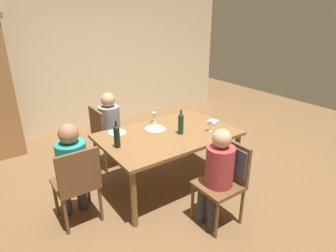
{
  "coord_description": "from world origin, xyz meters",
  "views": [
    {
      "loc": [
        -1.95,
        -2.76,
        2.21
      ],
      "look_at": [
        0.0,
        0.0,
        0.84
      ],
      "focal_mm": 30.71,
      "sensor_mm": 36.0,
      "label": 1
    }
  ],
  "objects_px": {
    "wine_bottle_tall_green": "(117,136)",
    "wine_bottle_dark_red": "(181,123)",
    "person_man_bearded": "(72,166)",
    "person_man_guest": "(218,171)",
    "dining_table": "(168,139)",
    "wine_glass_centre": "(210,124)",
    "wine_glass_near_left": "(154,115)",
    "person_woman_host": "(112,124)",
    "dinner_plate_guest_left": "(117,133)",
    "chair_far_left": "(105,133)",
    "chair_near": "(227,171)",
    "dinner_plate_host": "(155,129)",
    "chair_left_end": "(77,181)"
  },
  "relations": [
    {
      "from": "person_woman_host",
      "to": "wine_bottle_tall_green",
      "type": "height_order",
      "value": "person_woman_host"
    },
    {
      "from": "dining_table",
      "to": "chair_left_end",
      "type": "xyz_separation_m",
      "value": [
        -1.24,
        -0.09,
        -0.13
      ]
    },
    {
      "from": "dining_table",
      "to": "wine_glass_centre",
      "type": "bearing_deg",
      "value": -28.4
    },
    {
      "from": "chair_far_left",
      "to": "wine_bottle_dark_red",
      "type": "bearing_deg",
      "value": 30.1
    },
    {
      "from": "wine_bottle_tall_green",
      "to": "wine_bottle_dark_red",
      "type": "relative_size",
      "value": 1.01
    },
    {
      "from": "person_man_guest",
      "to": "wine_glass_near_left",
      "type": "bearing_deg",
      "value": -3.55
    },
    {
      "from": "chair_far_left",
      "to": "wine_bottle_tall_green",
      "type": "distance_m",
      "value": 1.01
    },
    {
      "from": "chair_near",
      "to": "wine_bottle_tall_green",
      "type": "relative_size",
      "value": 2.87
    },
    {
      "from": "person_woman_host",
      "to": "person_man_bearded",
      "type": "height_order",
      "value": "person_man_bearded"
    },
    {
      "from": "chair_left_end",
      "to": "wine_glass_centre",
      "type": "relative_size",
      "value": 6.17
    },
    {
      "from": "person_woman_host",
      "to": "dinner_plate_host",
      "type": "bearing_deg",
      "value": 21.97
    },
    {
      "from": "person_woman_host",
      "to": "dinner_plate_guest_left",
      "type": "relative_size",
      "value": 4.89
    },
    {
      "from": "wine_bottle_tall_green",
      "to": "dinner_plate_guest_left",
      "type": "relative_size",
      "value": 1.4
    },
    {
      "from": "wine_bottle_tall_green",
      "to": "dinner_plate_guest_left",
      "type": "distance_m",
      "value": 0.42
    },
    {
      "from": "person_man_bearded",
      "to": "dinner_plate_host",
      "type": "xyz_separation_m",
      "value": [
        1.17,
        0.18,
        0.09
      ]
    },
    {
      "from": "person_woman_host",
      "to": "dining_table",
      "type": "bearing_deg",
      "value": 21.05
    },
    {
      "from": "person_man_bearded",
      "to": "person_man_guest",
      "type": "bearing_deg",
      "value": -38.42
    },
    {
      "from": "chair_far_left",
      "to": "chair_left_end",
      "type": "distance_m",
      "value": 1.28
    },
    {
      "from": "person_man_bearded",
      "to": "chair_near",
      "type": "bearing_deg",
      "value": -35.22
    },
    {
      "from": "dining_table",
      "to": "person_man_guest",
      "type": "relative_size",
      "value": 1.54
    },
    {
      "from": "wine_bottle_tall_green",
      "to": "wine_bottle_dark_red",
      "type": "bearing_deg",
      "value": -7.79
    },
    {
      "from": "person_woman_host",
      "to": "person_man_bearded",
      "type": "bearing_deg",
      "value": -43.99
    },
    {
      "from": "chair_near",
      "to": "dinner_plate_guest_left",
      "type": "xyz_separation_m",
      "value": [
        -0.66,
        1.31,
        0.15
      ]
    },
    {
      "from": "person_man_bearded",
      "to": "wine_bottle_tall_green",
      "type": "distance_m",
      "value": 0.58
    },
    {
      "from": "chair_left_end",
      "to": "person_man_bearded",
      "type": "height_order",
      "value": "person_man_bearded"
    },
    {
      "from": "chair_left_end",
      "to": "person_woman_host",
      "type": "bearing_deg",
      "value": 49.36
    },
    {
      "from": "person_woman_host",
      "to": "wine_bottle_dark_red",
      "type": "xyz_separation_m",
      "value": [
        0.49,
        -1.03,
        0.24
      ]
    },
    {
      "from": "chair_near",
      "to": "person_woman_host",
      "type": "distance_m",
      "value": 1.93
    },
    {
      "from": "wine_bottle_tall_green",
      "to": "dinner_plate_host",
      "type": "height_order",
      "value": "wine_bottle_tall_green"
    },
    {
      "from": "wine_bottle_dark_red",
      "to": "dinner_plate_host",
      "type": "relative_size",
      "value": 1.16
    },
    {
      "from": "dining_table",
      "to": "wine_bottle_dark_red",
      "type": "bearing_deg",
      "value": -38.17
    },
    {
      "from": "wine_bottle_tall_green",
      "to": "wine_glass_near_left",
      "type": "height_order",
      "value": "wine_bottle_tall_green"
    },
    {
      "from": "wine_bottle_tall_green",
      "to": "wine_glass_centre",
      "type": "bearing_deg",
      "value": -12.99
    },
    {
      "from": "dining_table",
      "to": "person_man_guest",
      "type": "xyz_separation_m",
      "value": [
        -0.03,
        -0.93,
        -0.02
      ]
    },
    {
      "from": "wine_bottle_dark_red",
      "to": "wine_glass_near_left",
      "type": "bearing_deg",
      "value": 97.52
    },
    {
      "from": "person_man_bearded",
      "to": "person_man_guest",
      "type": "relative_size",
      "value": 1.03
    },
    {
      "from": "chair_near",
      "to": "person_man_bearded",
      "type": "height_order",
      "value": "person_man_bearded"
    },
    {
      "from": "dinner_plate_host",
      "to": "chair_far_left",
      "type": "bearing_deg",
      "value": 119.16
    },
    {
      "from": "chair_left_end",
      "to": "wine_bottle_tall_green",
      "type": "relative_size",
      "value": 2.87
    },
    {
      "from": "wine_bottle_tall_green",
      "to": "wine_bottle_dark_red",
      "type": "xyz_separation_m",
      "value": [
        0.83,
        -0.11,
        0.0
      ]
    },
    {
      "from": "person_man_bearded",
      "to": "person_man_guest",
      "type": "distance_m",
      "value": 1.55
    },
    {
      "from": "dining_table",
      "to": "wine_glass_centre",
      "type": "height_order",
      "value": "wine_glass_centre"
    },
    {
      "from": "wine_glass_near_left",
      "to": "chair_left_end",
      "type": "bearing_deg",
      "value": -158.62
    },
    {
      "from": "chair_left_end",
      "to": "person_man_bearded",
      "type": "distance_m",
      "value": 0.17
    },
    {
      "from": "wine_glass_centre",
      "to": "dinner_plate_host",
      "type": "distance_m",
      "value": 0.72
    },
    {
      "from": "person_woman_host",
      "to": "wine_glass_near_left",
      "type": "relative_size",
      "value": 7.54
    },
    {
      "from": "person_man_bearded",
      "to": "dinner_plate_host",
      "type": "bearing_deg",
      "value": 8.61
    },
    {
      "from": "person_man_bearded",
      "to": "wine_glass_centre",
      "type": "xyz_separation_m",
      "value": [
        1.72,
        -0.29,
        0.18
      ]
    },
    {
      "from": "chair_left_end",
      "to": "chair_near",
      "type": "bearing_deg",
      "value": -31.92
    },
    {
      "from": "dining_table",
      "to": "person_woman_host",
      "type": "height_order",
      "value": "person_woman_host"
    }
  ]
}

